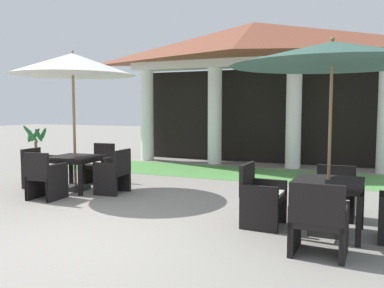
% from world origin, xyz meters
% --- Properties ---
extents(ground_plane, '(60.00, 60.00, 0.00)m').
position_xyz_m(ground_plane, '(0.00, 0.00, 0.00)').
color(ground_plane, gray).
extents(background_pavilion, '(8.40, 2.90, 4.22)m').
position_xyz_m(background_pavilion, '(0.00, 7.89, 3.27)').
color(background_pavilion, white).
rests_on(background_pavilion, ground).
extents(lawn_strip, '(10.20, 2.27, 0.01)m').
position_xyz_m(lawn_strip, '(0.00, 6.20, 0.00)').
color(lawn_strip, '#519347').
rests_on(lawn_strip, ground).
extents(patio_table_near_foreground, '(0.96, 0.96, 0.73)m').
position_xyz_m(patio_table_near_foreground, '(-2.43, 2.69, 0.63)').
color(patio_table_near_foreground, black).
rests_on(patio_table_near_foreground, ground).
extents(patio_umbrella_near_foreground, '(2.55, 2.55, 2.90)m').
position_xyz_m(patio_umbrella_near_foreground, '(-2.43, 2.69, 2.60)').
color(patio_umbrella_near_foreground, '#2D2D2D').
rests_on(patio_umbrella_near_foreground, ground).
extents(patio_chair_near_foreground_south, '(0.58, 0.61, 0.91)m').
position_xyz_m(patio_chair_near_foreground_south, '(-2.37, 1.77, 0.42)').
color(patio_chair_near_foreground_south, black).
rests_on(patio_chair_near_foreground_south, ground).
extents(patio_chair_near_foreground_east, '(0.56, 0.64, 0.89)m').
position_xyz_m(patio_chair_near_foreground_east, '(-1.50, 2.75, 0.42)').
color(patio_chair_near_foreground_east, black).
rests_on(patio_chair_near_foreground_east, ground).
extents(patio_chair_near_foreground_north, '(0.59, 0.56, 0.90)m').
position_xyz_m(patio_chair_near_foreground_north, '(-2.48, 3.62, 0.40)').
color(patio_chair_near_foreground_north, black).
rests_on(patio_chair_near_foreground_north, ground).
extents(patio_chair_near_foreground_west, '(0.59, 0.61, 0.85)m').
position_xyz_m(patio_chair_near_foreground_west, '(-3.35, 2.64, 0.42)').
color(patio_chair_near_foreground_west, black).
rests_on(patio_chair_near_foreground_west, ground).
extents(patio_table_mid_left, '(0.91, 0.91, 0.75)m').
position_xyz_m(patio_table_mid_left, '(2.72, 1.65, 0.65)').
color(patio_table_mid_left, black).
rests_on(patio_table_mid_left, ground).
extents(patio_umbrella_mid_left, '(2.72, 2.72, 2.66)m').
position_xyz_m(patio_umbrella_mid_left, '(2.72, 1.65, 2.42)').
color(patio_umbrella_mid_left, '#2D2D2D').
rests_on(patio_umbrella_mid_left, ground).
extents(patio_chair_mid_left_west, '(0.57, 0.64, 0.91)m').
position_xyz_m(patio_chair_mid_left_west, '(1.79, 1.67, 0.42)').
color(patio_chair_mid_left_west, black).
rests_on(patio_chair_mid_left_west, ground).
extents(patio_chair_mid_left_south, '(0.64, 0.59, 0.89)m').
position_xyz_m(patio_chair_mid_left_south, '(2.71, 0.72, 0.40)').
color(patio_chair_mid_left_south, black).
rests_on(patio_chair_mid_left_south, ground).
extents(patio_chair_mid_left_north, '(0.62, 0.52, 0.81)m').
position_xyz_m(patio_chair_mid_left_north, '(2.74, 2.58, 0.39)').
color(patio_chair_mid_left_north, black).
rests_on(patio_chair_mid_left_north, ground).
extents(potted_palm_left_edge, '(0.58, 0.62, 1.31)m').
position_xyz_m(potted_palm_left_edge, '(-4.83, 4.07, 0.36)').
color(potted_palm_left_edge, '#B2AD9E').
rests_on(potted_palm_left_edge, ground).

